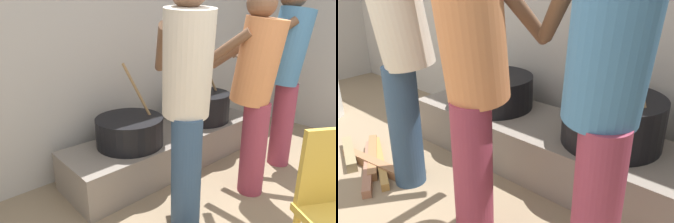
% 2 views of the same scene
% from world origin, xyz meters
% --- Properties ---
extents(block_enclosure_rear, '(5.50, 0.20, 2.24)m').
position_xyz_m(block_enclosure_rear, '(0.00, 2.61, 1.12)').
color(block_enclosure_rear, '#ADA8A0').
rests_on(block_enclosure_rear, ground_plane).
extents(hearth_ledge, '(2.08, 0.60, 0.34)m').
position_xyz_m(hearth_ledge, '(0.51, 2.09, 0.17)').
color(hearth_ledge, slate).
rests_on(hearth_ledge, ground_plane).
extents(cooking_pot_main, '(0.60, 0.60, 0.75)m').
position_xyz_m(cooking_pot_main, '(0.98, 2.12, 0.49)').
color(cooking_pot_main, black).
rests_on(cooking_pot_main, hearth_ledge).
extents(cooking_pot_secondary, '(0.57, 0.57, 0.69)m').
position_xyz_m(cooking_pot_secondary, '(0.04, 2.10, 0.46)').
color(cooking_pot_secondary, black).
rests_on(cooking_pot_secondary, hearth_ledge).
extents(cook_in_blue_shirt, '(0.72, 0.70, 1.67)m').
position_xyz_m(cook_in_blue_shirt, '(1.26, 1.39, 0.96)').
color(cook_in_blue_shirt, '#8C3347').
rests_on(cook_in_blue_shirt, ground_plane).
extents(cook_in_cream_shirt, '(0.66, 0.73, 1.64)m').
position_xyz_m(cook_in_cream_shirt, '(-0.02, 1.38, 0.94)').
color(cook_in_cream_shirt, navy).
rests_on(cook_in_cream_shirt, ground_plane).
extents(cook_in_orange_shirt, '(0.43, 0.70, 1.58)m').
position_xyz_m(cook_in_orange_shirt, '(0.65, 1.31, 0.90)').
color(cook_in_orange_shirt, '#8C3347').
rests_on(cook_in_orange_shirt, ground_plane).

